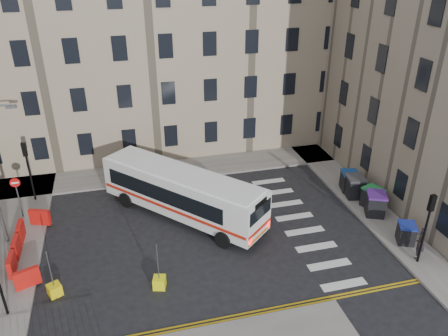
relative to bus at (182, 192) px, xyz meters
name	(u,v)px	position (x,y,z in m)	size (l,w,h in m)	color
ground	(235,230)	(2.76, -2.31, -1.74)	(120.00, 120.00, 0.00)	black
pavement_north	(125,176)	(-3.24, 6.29, -1.67)	(36.00, 3.20, 0.15)	slate
pavement_east	(339,180)	(11.76, 1.69, -1.67)	(2.40, 26.00, 0.15)	slate
terrace_north	(96,41)	(-4.24, 13.19, 6.88)	(38.30, 10.80, 17.20)	gray
traffic_light_east	(428,219)	(11.36, -7.81, 1.13)	(0.28, 0.22, 4.10)	black
traffic_light_nw	(27,163)	(-9.24, 4.19, 1.13)	(0.28, 0.22, 4.10)	black
no_entry_north	(17,190)	(-9.74, 2.19, 0.33)	(0.60, 0.08, 3.00)	#595B5E
roadworks_barriers	(24,246)	(-9.08, -1.81, -1.09)	(1.66, 6.26, 1.00)	red
bus	(182,192)	(0.00, 0.00, 0.00)	(9.18, 9.99, 3.02)	white
wheelie_bin_a	(406,233)	(11.74, -6.10, -1.00)	(1.28, 1.35, 1.17)	black
wheelie_bin_b	(375,204)	(11.66, -3.04, -0.86)	(1.58, 1.67, 1.46)	black
wheelie_bin_c	(373,198)	(11.96, -2.25, -0.92)	(1.40, 1.49, 1.33)	black
wheelie_bin_d	(355,186)	(11.53, -0.73, -0.86)	(1.39, 1.52, 1.45)	black
wheelie_bin_e	(349,181)	(11.62, 0.14, -0.91)	(1.34, 1.46, 1.36)	black
pedestrian	(420,243)	(11.56, -7.51, -0.65)	(0.69, 0.45, 1.89)	black
bollard_yellow	(55,290)	(-7.24, -5.41, -1.44)	(0.60, 0.60, 0.60)	yellow
bollard_chevron	(159,282)	(-2.24, -6.16, -1.44)	(0.60, 0.60, 0.60)	#E6EC0D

